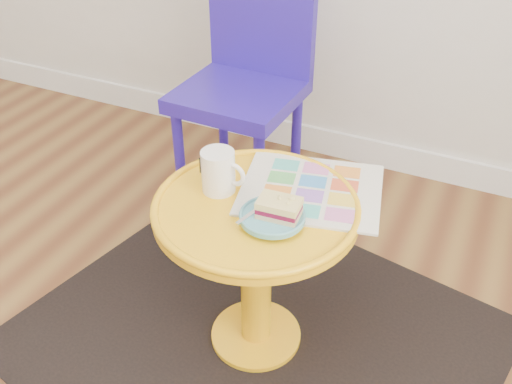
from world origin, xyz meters
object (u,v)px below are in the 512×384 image
at_px(chair, 248,73).
at_px(newspaper, 311,190).
at_px(plate, 272,217).
at_px(side_table, 256,247).
at_px(mug, 219,170).

xyz_separation_m(chair, newspaper, (0.45, -0.55, -0.03)).
bearing_deg(chair, plate, -58.61).
relative_size(side_table, newspaper, 1.46).
bearing_deg(side_table, plate, -36.49).
relative_size(side_table, mug, 4.21).
xyz_separation_m(chair, mug, (0.24, -0.65, 0.03)).
height_order(chair, plate, chair).
bearing_deg(plate, side_table, 143.51).
xyz_separation_m(side_table, newspaper, (0.10, 0.12, 0.14)).
height_order(side_table, newspaper, newspaper).
bearing_deg(mug, chair, 114.73).
relative_size(chair, newspaper, 2.54).
height_order(newspaper, plate, plate).
bearing_deg(plate, chair, 119.90).
relative_size(side_table, chair, 0.57).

